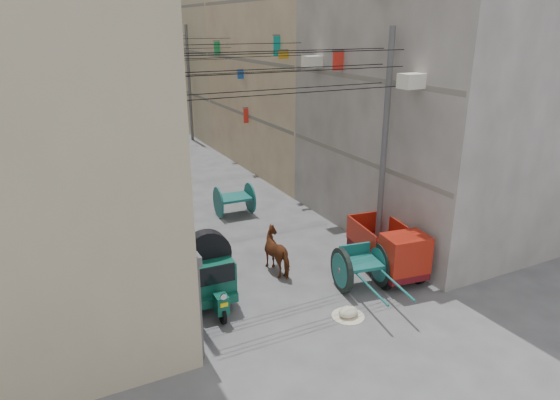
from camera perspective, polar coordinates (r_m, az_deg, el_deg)
ground at (r=12.77m, az=14.58°, el=-20.34°), size 140.00×140.00×0.00m
building_row_left at (r=41.23m, az=-29.38°, el=14.90°), size 8.00×62.00×14.00m
building_row_right at (r=43.84m, az=-7.25°, el=17.27°), size 8.00×62.00×14.00m
end_cap_building at (r=73.40m, az=-22.45°, el=16.90°), size 22.00×10.00×13.00m
shutters_left at (r=18.87m, az=-15.91°, el=-1.62°), size 0.18×14.40×2.88m
signboards at (r=29.90m, az=-13.33°, el=10.09°), size 8.22×40.52×5.67m
ac_units at (r=18.16m, az=9.31°, el=17.31°), size 0.70×6.55×3.35m
utility_poles at (r=25.37m, az=-10.78°, el=9.97°), size 7.40×22.20×8.00m
overhead_cables at (r=22.59m, az=-9.26°, el=16.00°), size 7.40×22.52×1.12m
auto_rickshaw at (r=15.27m, az=-8.25°, el=-8.03°), size 1.51×2.55×1.78m
tonga_cart at (r=16.22m, az=9.26°, el=-7.52°), size 1.70×3.34×1.44m
mini_truck at (r=17.05m, az=12.68°, el=-5.96°), size 1.84×3.35×1.79m
second_cart at (r=22.13m, az=-5.25°, el=0.10°), size 1.62×1.45×1.38m
feed_sack at (r=14.97m, az=7.80°, el=-12.56°), size 0.60×0.48×0.30m
horse at (r=17.07m, az=-0.08°, el=-5.92°), size 0.95×1.79×1.45m
distant_car_white at (r=31.46m, az=-16.66°, el=5.04°), size 1.82×3.85×1.27m
distant_car_grey at (r=42.75m, az=-15.50°, el=8.74°), size 1.53×3.64×1.17m
distant_car_green at (r=51.34m, az=-18.40°, el=10.15°), size 2.53×4.28×1.16m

